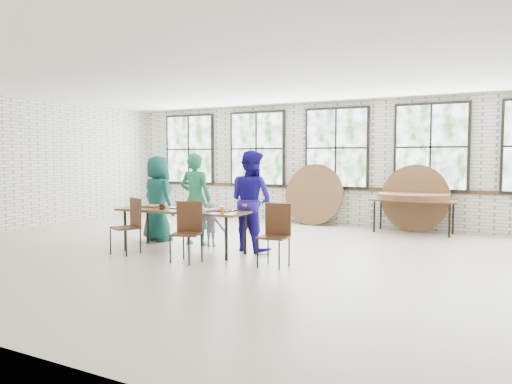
# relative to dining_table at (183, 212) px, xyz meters

# --- Properties ---
(room) EXTENTS (12.00, 12.00, 12.00)m
(room) POSITION_rel_dining_table_xyz_m (1.15, 4.60, 1.14)
(room) COLOR beige
(room) RESTS_ON ground
(dining_table) EXTENTS (2.44, 0.94, 0.74)m
(dining_table) POSITION_rel_dining_table_xyz_m (0.00, 0.00, 0.00)
(dining_table) COLOR brown
(dining_table) RESTS_ON ground
(chair_near_left) EXTENTS (0.55, 0.54, 0.95)m
(chair_near_left) POSITION_rel_dining_table_xyz_m (-0.68, -0.58, -0.13)
(chair_near_left) COLOR #462717
(chair_near_left) RESTS_ON ground
(chair_near_right) EXTENTS (0.53, 0.52, 0.95)m
(chair_near_right) POSITION_rel_dining_table_xyz_m (0.58, -0.64, -0.13)
(chair_near_right) COLOR #462717
(chair_near_right) RESTS_ON ground
(chair_spare) EXTENTS (0.46, 0.44, 0.95)m
(chair_spare) POSITION_rel_dining_table_xyz_m (1.94, -0.25, -0.13)
(chair_spare) COLOR #462717
(chair_spare) RESTS_ON ground
(adult_teal) EXTENTS (0.94, 0.75, 1.68)m
(adult_teal) POSITION_rel_dining_table_xyz_m (-1.12, 0.65, 0.15)
(adult_teal) COLOR #175849
(adult_teal) RESTS_ON ground
(adult_green) EXTENTS (0.67, 0.48, 1.73)m
(adult_green) POSITION_rel_dining_table_xyz_m (-0.20, 0.65, 0.18)
(adult_green) COLOR #238355
(adult_green) RESTS_ON ground
(toddler) EXTENTS (0.59, 0.47, 0.81)m
(toddler) POSITION_rel_dining_table_xyz_m (0.15, 0.65, -0.29)
(toddler) COLOR #181541
(toddler) RESTS_ON ground
(adult_blue) EXTENTS (1.01, 0.88, 1.77)m
(adult_blue) POSITION_rel_dining_table_xyz_m (1.00, 0.65, 0.20)
(adult_blue) COLOR #211598
(adult_blue) RESTS_ON ground
(storage_table) EXTENTS (1.84, 0.85, 0.74)m
(storage_table) POSITION_rel_dining_table_xyz_m (3.10, 4.11, -0.00)
(storage_table) COLOR brown
(storage_table) RESTS_ON ground
(tabletop_clutter) EXTENTS (1.99, 0.65, 0.11)m
(tabletop_clutter) POSITION_rel_dining_table_xyz_m (0.12, -0.02, 0.08)
(tabletop_clutter) COLOR black
(tabletop_clutter) RESTS_ON dining_table
(round_tops_stacked) EXTENTS (1.50, 1.50, 0.13)m
(round_tops_stacked) POSITION_rel_dining_table_xyz_m (3.10, 4.11, 0.12)
(round_tops_stacked) COLOR brown
(round_tops_stacked) RESTS_ON storage_table
(round_tops_leaning) EXTENTS (3.94, 0.44, 1.49)m
(round_tops_leaning) POSITION_rel_dining_table_xyz_m (1.46, 4.38, 0.05)
(round_tops_leaning) COLOR brown
(round_tops_leaning) RESTS_ON ground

